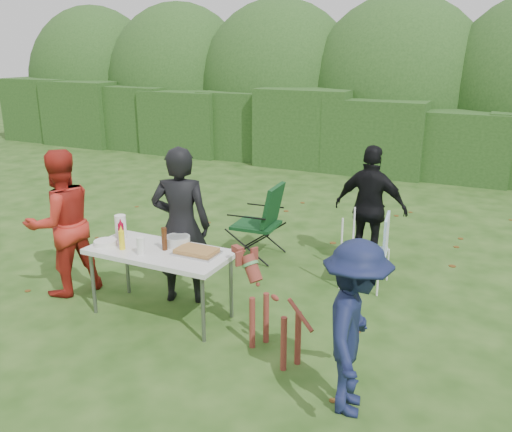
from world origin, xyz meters
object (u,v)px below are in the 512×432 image
at_px(folding_table, 160,255).
at_px(person_red_jacket, 61,223).
at_px(child, 355,329).
at_px(camping_chair, 256,220).
at_px(beer_bottle, 164,239).
at_px(paper_towel_roll, 121,227).
at_px(mustard_bottle, 122,240).
at_px(lawn_chair, 366,249).
at_px(person_cook, 181,226).
at_px(dog, 275,312).
at_px(ketchup_bottle, 121,233).
at_px(person_black_puffy, 371,208).

distance_m(folding_table, person_red_jacket, 1.35).
relative_size(child, camping_chair, 1.36).
height_order(beer_bottle, paper_towel_roll, paper_towel_roll).
bearing_deg(person_red_jacket, mustard_bottle, 103.97).
height_order(lawn_chair, beer_bottle, beer_bottle).
relative_size(person_cook, dog, 1.87).
bearing_deg(dog, lawn_chair, -71.98).
relative_size(camping_chair, beer_bottle, 4.31).
bearing_deg(person_cook, dog, 135.00).
distance_m(dog, paper_towel_roll, 2.05).
xyz_separation_m(folding_table, paper_towel_roll, (-0.59, 0.12, 0.18)).
height_order(folding_table, camping_chair, camping_chair).
relative_size(folding_table, person_red_jacket, 0.89).
relative_size(child, ketchup_bottle, 6.38).
xyz_separation_m(lawn_chair, beer_bottle, (-1.67, -1.68, 0.41)).
bearing_deg(lawn_chair, person_cook, 28.55).
distance_m(person_cook, mustard_bottle, 0.67).
relative_size(child, paper_towel_roll, 5.40).
relative_size(ketchup_bottle, beer_bottle, 0.92).
bearing_deg(beer_bottle, ketchup_bottle, -176.00).
relative_size(dog, ketchup_bottle, 4.26).
xyz_separation_m(person_cook, mustard_bottle, (-0.35, -0.57, -0.04)).
height_order(child, camping_chair, child).
bearing_deg(paper_towel_roll, beer_bottle, -7.94).
xyz_separation_m(person_black_puffy, child, (0.64, -2.91, -0.09)).
distance_m(person_black_puffy, paper_towel_roll, 3.08).
relative_size(person_red_jacket, lawn_chair, 1.87).
bearing_deg(child, person_black_puffy, 2.00).
bearing_deg(camping_chair, mustard_bottle, 72.23).
bearing_deg(mustard_bottle, paper_towel_roll, 130.97).
height_order(camping_chair, ketchup_bottle, camping_chair).
relative_size(dog, mustard_bottle, 4.68).
height_order(camping_chair, mustard_bottle, camping_chair).
height_order(child, lawn_chair, child).
bearing_deg(ketchup_bottle, paper_towel_roll, 130.92).
relative_size(dog, lawn_chair, 1.05).
distance_m(child, paper_towel_roll, 2.94).
bearing_deg(mustard_bottle, folding_table, 22.74).
bearing_deg(lawn_chair, mustard_bottle, 33.49).
bearing_deg(ketchup_bottle, folding_table, 0.85).
bearing_deg(dog, ketchup_bottle, 21.75).
bearing_deg(person_red_jacket, beer_bottle, 113.87).
distance_m(lawn_chair, ketchup_bottle, 2.82).
relative_size(child, mustard_bottle, 7.02).
height_order(camping_chair, beer_bottle, camping_chair).
height_order(person_cook, person_black_puffy, person_cook).
xyz_separation_m(person_cook, person_red_jacket, (-1.33, -0.42, -0.04)).
bearing_deg(mustard_bottle, camping_chair, 76.26).
distance_m(child, lawn_chair, 2.42).
height_order(dog, ketchup_bottle, ketchup_bottle).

